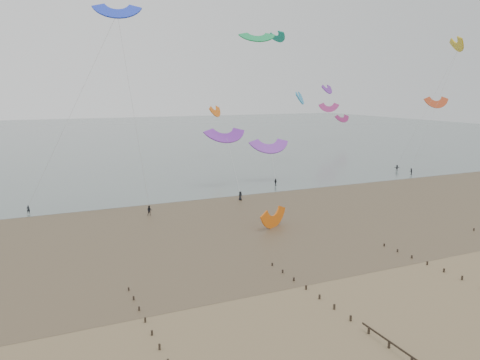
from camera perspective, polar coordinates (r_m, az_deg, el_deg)
name	(u,v)px	position (r m, az deg, el deg)	size (l,w,h in m)	color
ground	(294,312)	(48.70, 6.62, -15.72)	(500.00, 500.00, 0.00)	brown
sea_and_shore	(163,227)	(77.08, -9.41, -5.66)	(500.00, 665.00, 0.03)	#475654
kitesurfer_lead	(28,209)	(92.03, -24.40, -3.29)	(0.56, 0.37, 1.53)	black
kitesurfers	(290,185)	(105.84, 6.17, -0.57)	(130.05, 19.32, 1.82)	black
grounded_kite	(274,227)	(76.04, 4.14, -5.77)	(6.08, 3.19, 4.63)	#E25F0E
kites_airborne	(89,95)	(126.60, -17.93, 9.81)	(223.61, 96.99, 38.91)	#0E8F73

